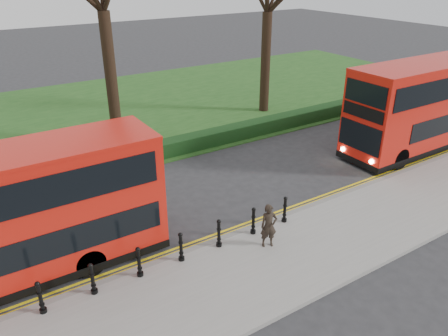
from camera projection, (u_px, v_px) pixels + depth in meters
ground at (165, 243)px, 15.32m from camera, size 120.00×120.00×0.00m
pavement at (209, 290)px, 13.01m from camera, size 60.00×4.00×0.15m
kerb at (178, 256)px, 14.53m from camera, size 60.00×0.25×0.16m
grass_verge at (58, 122)px, 26.70m from camera, size 60.00×18.00×0.06m
hedge at (101, 164)px, 20.31m from camera, size 60.00×0.90×0.80m
yellow_line_outer at (174, 253)px, 14.79m from camera, size 60.00×0.10×0.01m
yellow_line_inner at (171, 250)px, 14.94m from camera, size 60.00×0.10×0.01m
bollard_row at (181, 247)px, 14.00m from camera, size 8.78×0.15×1.00m
bus_rear at (437, 103)px, 22.65m from camera, size 11.38×2.61×4.53m
pedestrian at (269, 226)px, 14.62m from camera, size 0.67×0.55×1.56m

